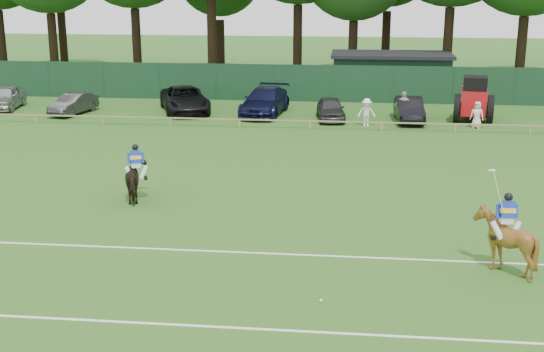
# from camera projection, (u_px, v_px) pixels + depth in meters

# --- Properties ---
(ground) EXTENTS (160.00, 160.00, 0.00)m
(ground) POSITION_uv_depth(u_px,v_px,m) (247.00, 241.00, 23.75)
(ground) COLOR #1E4C14
(ground) RESTS_ON ground
(horse_dark) EXTENTS (1.48, 2.14, 1.65)m
(horse_dark) POSITION_uv_depth(u_px,v_px,m) (137.00, 179.00, 27.86)
(horse_dark) COLOR black
(horse_dark) RESTS_ON ground
(horse_chestnut) EXTENTS (1.67, 1.84, 1.90)m
(horse_chestnut) POSITION_uv_depth(u_px,v_px,m) (504.00, 241.00, 21.12)
(horse_chestnut) COLOR brown
(horse_chestnut) RESTS_ON ground
(sedan_silver) EXTENTS (2.36, 4.56, 1.48)m
(sedan_silver) POSITION_uv_depth(u_px,v_px,m) (5.00, 97.00, 46.70)
(sedan_silver) COLOR #9FA2A4
(sedan_silver) RESTS_ON ground
(sedan_grey) EXTENTS (2.13, 4.03, 1.26)m
(sedan_grey) POSITION_uv_depth(u_px,v_px,m) (73.00, 104.00, 45.06)
(sedan_grey) COLOR #2C2C2E
(sedan_grey) RESTS_ON ground
(suv_black) EXTENTS (4.47, 6.27, 1.59)m
(suv_black) POSITION_uv_depth(u_px,v_px,m) (185.00, 100.00, 45.61)
(suv_black) COLOR black
(suv_black) RESTS_ON ground
(sedan_navy) EXTENTS (2.95, 5.85, 1.63)m
(sedan_navy) POSITION_uv_depth(u_px,v_px,m) (265.00, 101.00, 44.86)
(sedan_navy) COLOR black
(sedan_navy) RESTS_ON ground
(hatch_grey) EXTENTS (1.97, 4.02, 1.32)m
(hatch_grey) POSITION_uv_depth(u_px,v_px,m) (331.00, 109.00, 43.25)
(hatch_grey) COLOR #2F2F31
(hatch_grey) RESTS_ON ground
(estate_black) EXTENTS (1.64, 4.34, 1.41)m
(estate_black) POSITION_uv_depth(u_px,v_px,m) (409.00, 110.00, 42.76)
(estate_black) COLOR black
(estate_black) RESTS_ON ground
(spectator_left) EXTENTS (1.12, 0.77, 1.60)m
(spectator_left) POSITION_uv_depth(u_px,v_px,m) (367.00, 112.00, 41.38)
(spectator_left) COLOR white
(spectator_left) RESTS_ON ground
(spectator_mid) EXTENTS (1.11, 0.60, 1.81)m
(spectator_mid) POSITION_uv_depth(u_px,v_px,m) (403.00, 107.00, 42.54)
(spectator_mid) COLOR beige
(spectator_mid) RESTS_ON ground
(spectator_right) EXTENTS (0.85, 0.69, 1.51)m
(spectator_right) POSITION_uv_depth(u_px,v_px,m) (477.00, 115.00, 40.88)
(spectator_right) COLOR silver
(spectator_right) RESTS_ON ground
(rider_dark) EXTENTS (0.92, 0.53, 1.41)m
(rider_dark) POSITION_uv_depth(u_px,v_px,m) (136.00, 161.00, 27.65)
(rider_dark) COLOR silver
(rider_dark) RESTS_ON ground
(rider_chestnut) EXTENTS (0.94, 0.56, 2.05)m
(rider_chestnut) POSITION_uv_depth(u_px,v_px,m) (507.00, 214.00, 20.89)
(rider_chestnut) COLOR silver
(rider_chestnut) RESTS_ON ground
(polo_ball) EXTENTS (0.09, 0.09, 0.09)m
(polo_ball) POSITION_uv_depth(u_px,v_px,m) (321.00, 300.00, 19.36)
(polo_ball) COLOR silver
(polo_ball) RESTS_ON ground
(pitch_lines) EXTENTS (60.00, 5.10, 0.01)m
(pitch_lines) POSITION_uv_depth(u_px,v_px,m) (229.00, 285.00, 20.40)
(pitch_lines) COLOR silver
(pitch_lines) RESTS_ON ground
(pitch_rail) EXTENTS (62.10, 0.10, 0.50)m
(pitch_rail) POSITION_uv_depth(u_px,v_px,m) (292.00, 121.00, 40.86)
(pitch_rail) COLOR #997F5B
(pitch_rail) RESTS_ON ground
(perimeter_fence) EXTENTS (92.08, 0.08, 2.50)m
(perimeter_fence) POSITION_uv_depth(u_px,v_px,m) (303.00, 83.00, 49.26)
(perimeter_fence) COLOR #14351E
(perimeter_fence) RESTS_ON ground
(utility_shed) EXTENTS (8.40, 4.40, 3.04)m
(utility_shed) POSITION_uv_depth(u_px,v_px,m) (391.00, 74.00, 51.42)
(utility_shed) COLOR #14331E
(utility_shed) RESTS_ON ground
(tree_row) EXTENTS (96.00, 12.00, 21.00)m
(tree_row) POSITION_uv_depth(u_px,v_px,m) (335.00, 85.00, 57.04)
(tree_row) COLOR #26561C
(tree_row) RESTS_ON ground
(tractor) EXTENTS (2.57, 3.46, 2.67)m
(tractor) POSITION_uv_depth(u_px,v_px,m) (474.00, 100.00, 42.73)
(tractor) COLOR #B11015
(tractor) RESTS_ON ground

